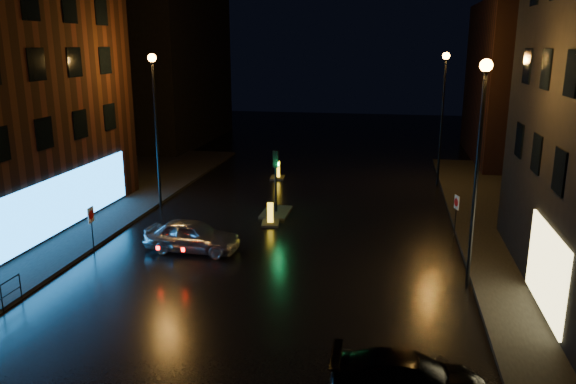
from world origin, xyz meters
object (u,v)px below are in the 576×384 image
road_sign_right (456,206)px  bollard_near (270,219)px  silver_hatchback (192,236)px  traffic_signal (276,204)px  dark_sedan (410,378)px  bollard_far (278,175)px  road_sign_left (91,219)px

road_sign_right → bollard_near: bearing=-18.4°
silver_hatchback → traffic_signal: bearing=-19.1°
dark_sedan → bollard_far: size_ratio=2.81×
traffic_signal → road_sign_right: bearing=-13.0°
road_sign_right → road_sign_left: bearing=0.7°
road_sign_left → bollard_near: bearing=34.9°
traffic_signal → dark_sedan: size_ratio=0.85×
traffic_signal → bollard_far: 8.13m
silver_hatchback → bollard_far: bearing=-1.2°
silver_hatchback → road_sign_left: size_ratio=2.05×
bollard_near → silver_hatchback: bearing=-128.7°
road_sign_left → silver_hatchback: bearing=9.2°
road_sign_right → bollard_far: bearing=-60.4°
silver_hatchback → bollard_far: (0.90, 14.21, -0.45)m
traffic_signal → bollard_near: traffic_signal is taller
traffic_signal → road_sign_left: bearing=-133.2°
bollard_far → road_sign_right: road_sign_right is taller
dark_sedan → road_sign_right: bearing=-10.9°
road_sign_right → traffic_signal: bearing=-30.0°
bollard_far → road_sign_left: (-5.14, -15.11, 1.26)m
silver_hatchback → dark_sedan: bearing=-132.5°
dark_sedan → silver_hatchback: bearing=44.4°
silver_hatchback → bollard_far: 14.24m
silver_hatchback → bollard_near: 5.07m
bollard_far → road_sign_right: bearing=-48.4°
silver_hatchback → road_sign_left: road_sign_left is taller
traffic_signal → bollard_far: bearing=101.0°
silver_hatchback → road_sign_right: 12.29m
bollard_near → bollard_far: bearing=91.3°
dark_sedan → bollard_near: size_ratio=2.94×
silver_hatchback → road_sign_right: (11.55, 4.12, 0.80)m
road_sign_left → bollard_far: bearing=68.4°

